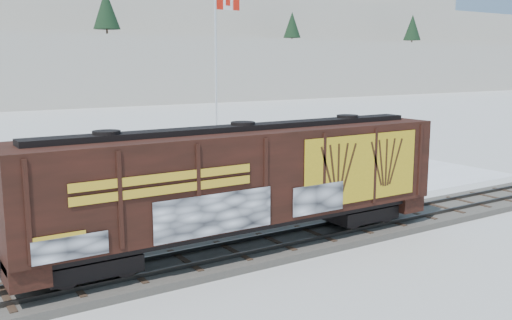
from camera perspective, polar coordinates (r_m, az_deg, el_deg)
ground at (r=24.12m, az=5.91°, el=-7.97°), size 500.00×500.00×0.00m
rail_track at (r=24.08m, az=5.92°, el=-7.63°), size 50.00×3.40×0.43m
parking_strip at (r=30.09m, az=-3.12°, el=-4.33°), size 40.00×8.00×0.03m
hopper_railcar at (r=21.38m, az=-1.29°, el=-1.93°), size 17.14×3.06×4.61m
flagpole at (r=38.13m, az=-3.85°, el=5.36°), size 2.30×0.90×11.91m
car_silver at (r=27.70m, az=-13.55°, el=-3.96°), size 5.34×2.97×1.72m
car_white at (r=30.91m, az=2.78°, el=-2.30°), size 5.47×3.45×1.70m
car_dark at (r=31.45m, az=1.01°, el=-2.37°), size 5.04×2.58×1.40m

